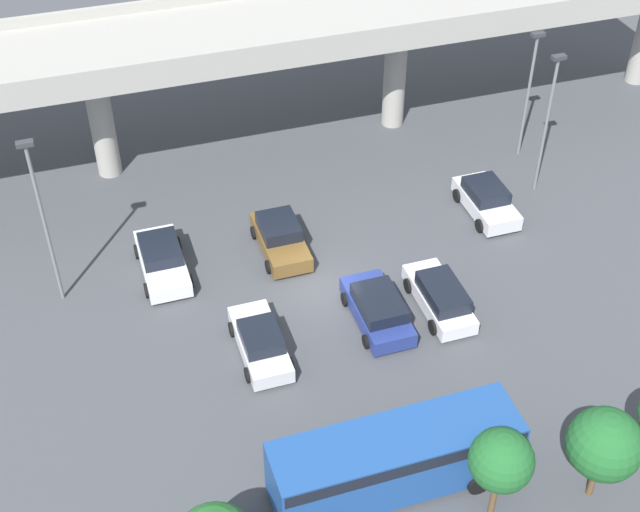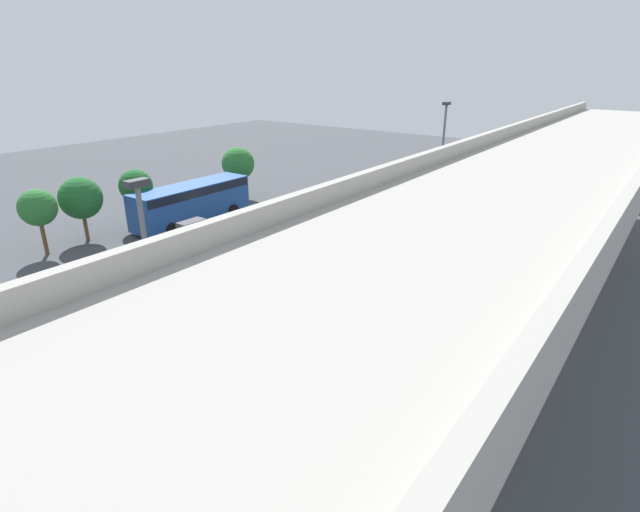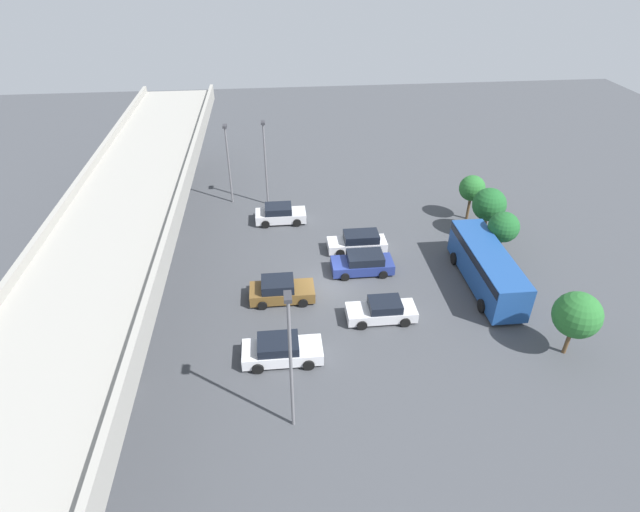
# 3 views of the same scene
# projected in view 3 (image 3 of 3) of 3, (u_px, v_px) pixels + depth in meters

# --- Properties ---
(ground_plane) EXTENTS (106.24, 106.24, 0.00)m
(ground_plane) POSITION_uv_depth(u_px,v_px,m) (330.00, 285.00, 35.84)
(ground_plane) COLOR #424449
(highway_overpass) EXTENTS (50.85, 7.00, 7.96)m
(highway_overpass) POSITION_uv_depth(u_px,v_px,m) (128.00, 213.00, 31.15)
(highway_overpass) COLOR #9E9B93
(highway_overpass) RESTS_ON ground_plane
(parked_car_0) EXTENTS (2.22, 4.72, 1.51)m
(parked_car_0) POSITION_uv_depth(u_px,v_px,m) (281.00, 350.00, 29.33)
(parked_car_0) COLOR silver
(parked_car_0) RESTS_ON ground_plane
(parked_car_1) EXTENTS (2.03, 4.53, 1.45)m
(parked_car_1) POSITION_uv_depth(u_px,v_px,m) (382.00, 311.00, 32.40)
(parked_car_1) COLOR silver
(parked_car_1) RESTS_ON ground_plane
(parked_car_2) EXTENTS (2.21, 4.41, 1.60)m
(parked_car_2) POSITION_uv_depth(u_px,v_px,m) (281.00, 290.00, 34.10)
(parked_car_2) COLOR brown
(parked_car_2) RESTS_ON ground_plane
(parked_car_3) EXTENTS (2.24, 4.54, 1.53)m
(parked_car_3) POSITION_uv_depth(u_px,v_px,m) (363.00, 263.00, 36.86)
(parked_car_3) COLOR navy
(parked_car_3) RESTS_ON ground_plane
(parked_car_4) EXTENTS (2.00, 4.62, 1.55)m
(parked_car_4) POSITION_uv_depth(u_px,v_px,m) (358.00, 242.00, 39.31)
(parked_car_4) COLOR silver
(parked_car_4) RESTS_ON ground_plane
(parked_car_5) EXTENTS (2.16, 4.33, 1.56)m
(parked_car_5) POSITION_uv_depth(u_px,v_px,m) (280.00, 214.00, 43.13)
(parked_car_5) COLOR silver
(parked_car_5) RESTS_ON ground_plane
(shuttle_bus) EXTENTS (9.17, 2.75, 2.82)m
(shuttle_bus) POSITION_uv_depth(u_px,v_px,m) (487.00, 265.00, 34.94)
(shuttle_bus) COLOR #1E478C
(shuttle_bus) RESTS_ON ground_plane
(lamp_post_near_aisle) EXTENTS (0.70, 0.35, 7.35)m
(lamp_post_near_aisle) POSITION_uv_depth(u_px,v_px,m) (228.00, 158.00, 44.26)
(lamp_post_near_aisle) COLOR slate
(lamp_post_near_aisle) RESTS_ON ground_plane
(lamp_post_mid_lot) EXTENTS (0.70, 0.35, 8.46)m
(lamp_post_mid_lot) POSITION_uv_depth(u_px,v_px,m) (290.00, 355.00, 23.12)
(lamp_post_mid_lot) COLOR slate
(lamp_post_mid_lot) RESTS_ON ground_plane
(lamp_post_by_overpass) EXTENTS (0.70, 0.35, 7.81)m
(lamp_post_by_overpass) POSITION_uv_depth(u_px,v_px,m) (265.00, 157.00, 43.77)
(lamp_post_by_overpass) COLOR slate
(lamp_post_by_overpass) RESTS_ON ground_plane
(tree_front_left) EXTENTS (2.74, 2.74, 4.31)m
(tree_front_left) POSITION_uv_depth(u_px,v_px,m) (577.00, 315.00, 28.56)
(tree_front_left) COLOR brown
(tree_front_left) RESTS_ON ground_plane
(tree_front_centre) EXTENTS (2.29, 2.29, 4.13)m
(tree_front_centre) POSITION_uv_depth(u_px,v_px,m) (504.00, 227.00, 36.84)
(tree_front_centre) COLOR brown
(tree_front_centre) RESTS_ON ground_plane
(tree_front_right) EXTENTS (2.69, 2.69, 4.20)m
(tree_front_right) POSITION_uv_depth(u_px,v_px,m) (489.00, 205.00, 40.08)
(tree_front_right) COLOR brown
(tree_front_right) RESTS_ON ground_plane
(tree_front_far_right) EXTENTS (2.19, 2.19, 4.05)m
(tree_front_far_right) POSITION_uv_depth(u_px,v_px,m) (472.00, 188.00, 42.38)
(tree_front_far_right) COLOR brown
(tree_front_far_right) RESTS_ON ground_plane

